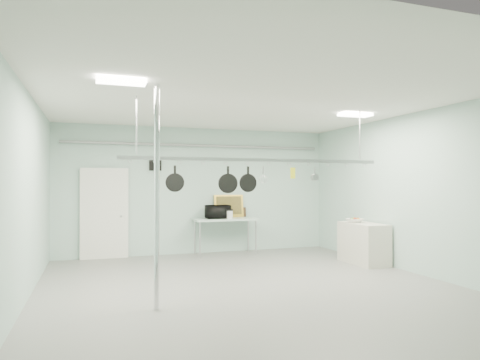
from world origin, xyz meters
name	(u,v)px	position (x,y,z in m)	size (l,w,h in m)	color
floor	(254,290)	(0.00, 0.00, 0.00)	(8.00, 8.00, 0.00)	gray
ceiling	(254,100)	(0.00, 0.00, 3.19)	(7.00, 8.00, 0.02)	silver
back_wall	(198,191)	(0.00, 3.99, 1.60)	(7.00, 0.02, 3.20)	#A0C0B7
right_wall	(421,193)	(3.49, 0.00, 1.60)	(0.02, 8.00, 3.20)	#A0C0B7
door	(104,214)	(-2.30, 3.94, 1.05)	(1.10, 0.10, 2.20)	silver
wall_vent	(155,165)	(-1.10, 3.97, 2.25)	(0.30, 0.04, 0.30)	black
conduit_pipe	(199,145)	(0.00, 3.90, 2.75)	(0.07, 0.07, 6.60)	gray
chrome_pole	(157,197)	(-1.70, -0.60, 1.60)	(0.08, 0.08, 3.20)	silver
prep_table	(225,221)	(0.60, 3.60, 0.83)	(1.60, 0.70, 0.91)	silver
side_cabinet	(363,243)	(3.15, 1.40, 0.45)	(0.60, 1.20, 0.90)	beige
pot_rack	(258,158)	(0.20, 0.30, 2.23)	(4.80, 0.06, 1.00)	#B7B7BC
light_panel_left	(121,81)	(-2.20, -0.80, 3.16)	(0.65, 0.30, 0.05)	white
light_panel_right	(355,115)	(2.40, 0.60, 3.16)	(0.65, 0.30, 0.05)	white
microwave	(218,212)	(0.41, 3.62, 1.07)	(0.60, 0.40, 0.33)	black
coffee_canister	(230,215)	(0.66, 3.41, 1.01)	(0.15, 0.15, 0.20)	silver
painting_large	(229,206)	(0.79, 3.90, 1.20)	(0.78, 0.05, 0.58)	#B99231
painting_small	(240,212)	(1.10, 3.90, 1.03)	(0.30, 0.04, 0.25)	black
fruit_bowl	(355,220)	(3.06, 1.59, 0.94)	(0.36, 0.36, 0.09)	white
skillet_left	(175,178)	(-1.28, 0.30, 1.88)	(0.30, 0.06, 0.41)	black
skillet_mid	(228,179)	(-0.36, 0.30, 1.86)	(0.33, 0.06, 0.45)	black
skillet_right	(248,179)	(0.01, 0.30, 1.87)	(0.32, 0.06, 0.42)	black
whisk	(263,175)	(0.30, 0.30, 1.94)	(0.14, 0.14, 0.28)	#A4A3A8
grater	(293,173)	(0.87, 0.30, 1.98)	(0.09, 0.02, 0.22)	yellow
saucepan	(315,174)	(1.32, 0.30, 1.97)	(0.13, 0.08, 0.24)	#B3B4B8
fruit_cluster	(355,219)	(3.06, 1.59, 0.98)	(0.24, 0.24, 0.09)	maroon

